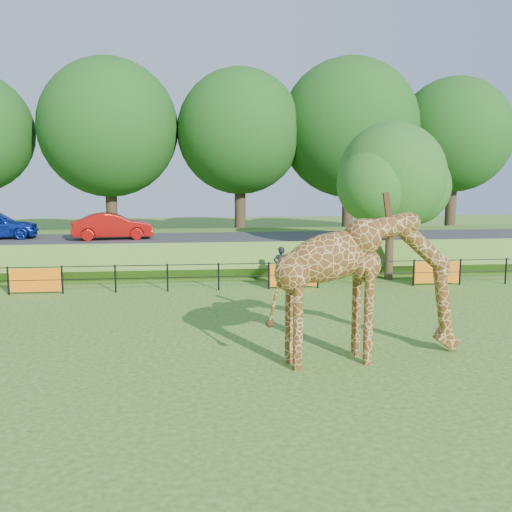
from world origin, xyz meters
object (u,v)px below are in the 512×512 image
Objects in this scene: giraffe at (369,287)px; visitor at (281,266)px; tree_east at (394,181)px; car_red at (113,226)px.

visitor is (-0.75, 9.45, -1.03)m from giraffe.
giraffe is at bearing -112.26° from tree_east.
giraffe is 11.54m from tree_east.
tree_east is at bearing 58.32° from giraffe.
giraffe is 3.17× the size of visitor.
giraffe is 0.76× the size of tree_east.
car_red is 13.32m from tree_east.
car_red is (-8.17, 14.65, 0.20)m from giraffe.
car_red is at bearing 161.28° from tree_east.
giraffe is at bearing 89.24° from visitor.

